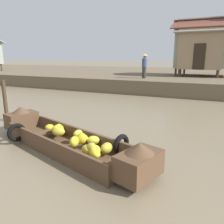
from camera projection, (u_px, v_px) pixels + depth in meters
name	position (u px, v px, depth m)	size (l,w,h in m)	color
ground_plane	(106.00, 111.00, 9.90)	(300.00, 300.00, 0.00)	#7A6B51
riverbank_strip	(168.00, 76.00, 22.62)	(160.00, 20.00, 0.92)	brown
banana_boat	(67.00, 140.00, 5.65)	(5.21, 2.44, 0.81)	brown
stilt_house_mid_left	(201.00, 49.00, 17.00)	(3.74, 3.99, 4.30)	#4C3826
stilt_house_mid_right	(206.00, 47.00, 16.83)	(5.03, 3.54, 4.24)	#4C3826
vendor_person	(144.00, 65.00, 15.18)	(0.44, 0.44, 1.66)	#332D28
mooring_post	(5.00, 101.00, 8.18)	(0.14, 0.14, 1.52)	#423323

